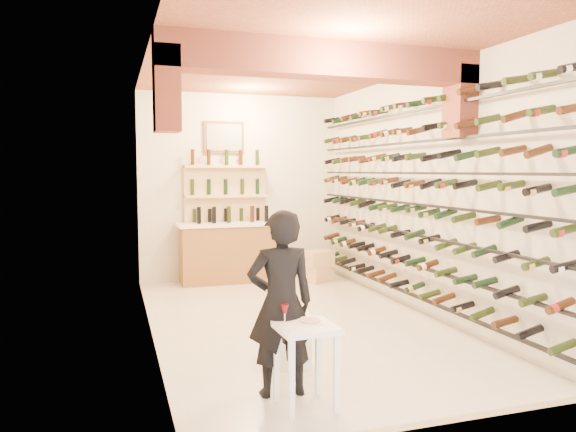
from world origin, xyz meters
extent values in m
plane|color=beige|center=(0.00, 0.00, 0.00)|extent=(6.00, 6.00, 0.00)
cube|color=beige|center=(0.00, 3.00, 1.60)|extent=(3.50, 0.02, 3.20)
cube|color=beige|center=(0.00, -3.00, 1.60)|extent=(3.50, 0.02, 3.20)
cube|color=beige|center=(-1.75, 0.00, 1.60)|extent=(0.02, 6.00, 3.20)
cube|color=beige|center=(1.75, 0.00, 1.60)|extent=(0.02, 6.00, 3.20)
cube|color=brown|center=(0.00, 0.00, 3.20)|extent=(3.50, 6.00, 0.02)
cube|color=#9F4A37|center=(0.00, -1.00, 3.02)|extent=(3.50, 0.35, 0.36)
cube|color=#9F4A37|center=(-1.63, -1.00, 2.65)|extent=(0.24, 0.35, 0.80)
cube|color=#9F4A37|center=(1.63, -1.00, 2.65)|extent=(0.24, 0.35, 0.80)
cube|color=black|center=(1.59, 0.00, 0.25)|extent=(0.06, 5.70, 0.03)
cube|color=black|center=(1.59, 0.00, 0.65)|extent=(0.06, 5.70, 0.03)
cube|color=black|center=(1.59, 0.00, 1.05)|extent=(0.06, 5.70, 0.03)
cube|color=black|center=(1.59, 0.00, 1.45)|extent=(0.06, 5.70, 0.03)
cube|color=black|center=(1.59, 0.00, 1.85)|extent=(0.06, 5.70, 0.03)
cube|color=black|center=(1.59, 0.00, 2.25)|extent=(0.06, 5.70, 0.03)
cube|color=black|center=(1.59, 0.00, 2.65)|extent=(0.06, 5.70, 0.03)
cube|color=#8F5E2C|center=(-0.30, 2.65, 0.48)|extent=(1.60, 0.55, 0.96)
cube|color=white|center=(-0.30, 2.65, 0.98)|extent=(1.70, 0.62, 0.05)
cube|color=#D7B479|center=(-0.30, 2.92, 1.00)|extent=(1.40, 0.10, 2.00)
cube|color=#D7B479|center=(-0.30, 2.82, 0.45)|extent=(1.40, 0.28, 0.04)
cube|color=#D7B479|center=(-0.30, 2.82, 0.95)|extent=(1.40, 0.28, 0.04)
cube|color=#D7B479|center=(-0.30, 2.82, 1.45)|extent=(1.40, 0.28, 0.04)
cube|color=#D7B479|center=(-0.30, 2.82, 1.95)|extent=(1.40, 0.28, 0.04)
cube|color=brown|center=(-0.30, 2.97, 2.45)|extent=(0.70, 0.04, 0.55)
cube|color=#99998C|center=(-0.30, 2.94, 2.45)|extent=(0.60, 0.01, 0.45)
cube|color=white|center=(-0.71, -2.38, 0.64)|extent=(0.47, 0.47, 0.04)
cube|color=white|center=(-0.89, -2.57, 0.31)|extent=(0.04, 0.04, 0.62)
cube|color=white|center=(-0.52, -2.56, 0.31)|extent=(0.04, 0.04, 0.62)
cube|color=white|center=(-0.90, -2.20, 0.31)|extent=(0.04, 0.04, 0.62)
cube|color=white|center=(-0.53, -2.19, 0.31)|extent=(0.04, 0.04, 0.62)
cylinder|color=white|center=(-0.67, -2.37, 0.67)|extent=(0.21, 0.21, 0.01)
cylinder|color=#BF7266|center=(-0.67, -2.37, 0.69)|extent=(0.16, 0.16, 0.02)
cube|color=white|center=(-0.87, -2.49, 0.67)|extent=(0.14, 0.14, 0.01)
cylinder|color=white|center=(-0.84, -2.25, 0.67)|extent=(0.06, 0.06, 0.00)
cylinder|color=white|center=(-0.84, -2.25, 0.71)|extent=(0.01, 0.01, 0.08)
cone|color=#5B070C|center=(-0.84, -2.25, 0.77)|extent=(0.07, 0.07, 0.07)
cube|color=white|center=(-0.55, -1.43, 0.25)|extent=(0.48, 0.48, 0.50)
imported|color=black|center=(-0.83, -2.10, 0.78)|extent=(0.59, 0.40, 1.56)
cylinder|color=silver|center=(-0.19, -0.11, 0.02)|extent=(0.42, 0.42, 0.03)
cylinder|color=silver|center=(-0.19, -0.11, 0.39)|extent=(0.08, 0.08, 0.74)
cylinder|color=silver|center=(-0.19, -0.11, 0.78)|extent=(0.40, 0.40, 0.07)
torus|color=silver|center=(-0.19, -0.11, 0.23)|extent=(0.32, 0.32, 0.03)
cube|color=tan|center=(1.15, 2.20, 0.13)|extent=(0.53, 0.46, 0.26)
cube|color=tan|center=(1.15, 2.20, 0.40)|extent=(0.52, 0.41, 0.27)
camera|label=1|loc=(-2.14, -6.39, 1.88)|focal=34.21mm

